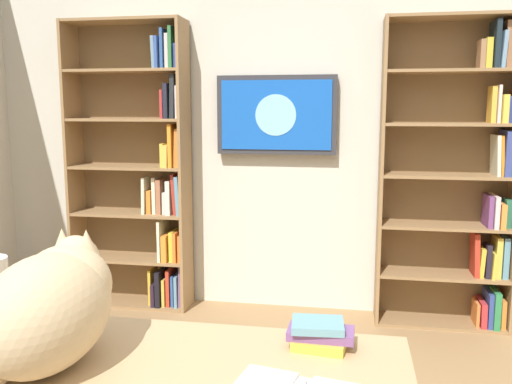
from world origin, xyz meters
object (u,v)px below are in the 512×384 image
at_px(bookshelf_right, 144,173).
at_px(cat, 53,303).
at_px(bookshelf_left, 462,177).
at_px(wall_mounted_tv, 276,115).
at_px(desk_book_stack, 320,334).

bearing_deg(bookshelf_right, cat, 106.14).
height_order(bookshelf_left, bookshelf_right, bookshelf_right).
height_order(bookshelf_right, cat, bookshelf_right).
bearing_deg(cat, wall_mounted_tv, -95.86).
distance_m(bookshelf_left, desk_book_stack, 2.41).
xyz_separation_m(wall_mounted_tv, desk_book_stack, (-0.46, 2.34, -0.62)).
bearing_deg(cat, desk_book_stack, -162.50).
distance_m(bookshelf_right, wall_mounted_tv, 1.08).
xyz_separation_m(bookshelf_right, desk_book_stack, (-1.44, 2.26, -0.19)).
bearing_deg(bookshelf_left, cat, 58.31).
relative_size(bookshelf_left, cat, 3.44).
distance_m(bookshelf_left, wall_mounted_tv, 1.34).
xyz_separation_m(bookshelf_left, cat, (1.53, 2.49, -0.08)).
bearing_deg(wall_mounted_tv, cat, 84.14).
bearing_deg(desk_book_stack, bookshelf_left, -109.78).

